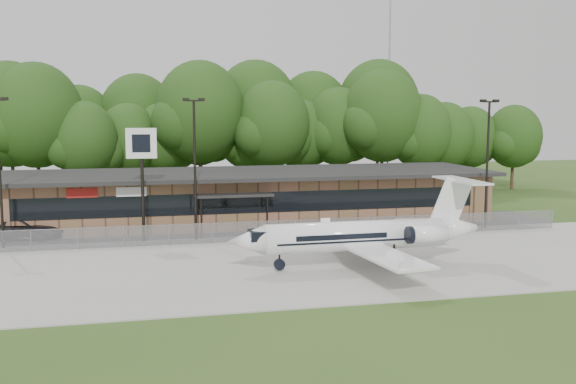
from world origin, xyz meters
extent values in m
plane|color=#324D1B|center=(0.00, 0.00, 0.00)|extent=(160.00, 160.00, 0.00)
cube|color=#9E9B93|center=(0.00, 8.00, 0.04)|extent=(64.00, 18.00, 0.08)
cube|color=#383835|center=(0.00, 19.50, 0.03)|extent=(50.00, 9.00, 0.06)
cube|color=brown|center=(0.00, 24.00, 2.00)|extent=(40.00, 10.00, 4.00)
cube|color=black|center=(0.00, 18.98, 2.30)|extent=(36.00, 0.08, 1.60)
cube|color=black|center=(0.00, 23.50, 4.15)|extent=(41.00, 11.50, 0.30)
cube|color=black|center=(-2.00, 18.40, 3.00)|extent=(6.00, 1.60, 0.20)
cube|color=maroon|center=(-13.00, 18.95, 3.40)|extent=(2.20, 0.06, 0.70)
cube|color=silver|center=(-9.50, 18.95, 3.40)|extent=(2.20, 0.06, 0.70)
cube|color=gray|center=(0.00, 15.00, 0.75)|extent=(46.00, 0.03, 1.50)
cube|color=gray|center=(0.00, 15.00, 1.50)|extent=(46.00, 0.04, 0.04)
cylinder|color=gray|center=(22.00, 48.00, 12.50)|extent=(0.20, 0.20, 25.00)
cylinder|color=black|center=(-18.00, 16.50, 5.00)|extent=(0.18, 0.18, 10.00)
cube|color=black|center=(-17.45, 16.50, 10.12)|extent=(0.45, 0.30, 0.22)
cylinder|color=black|center=(-5.00, 16.50, 5.00)|extent=(0.18, 0.18, 10.00)
cube|color=black|center=(-5.00, 16.50, 10.05)|extent=(1.20, 0.12, 0.12)
cube|color=black|center=(-5.55, 16.50, 10.12)|extent=(0.45, 0.30, 0.22)
cube|color=black|center=(-4.45, 16.50, 10.12)|extent=(0.45, 0.30, 0.22)
cylinder|color=black|center=(18.00, 16.50, 5.00)|extent=(0.18, 0.18, 10.00)
cube|color=black|center=(18.00, 16.50, 10.05)|extent=(1.20, 0.12, 0.12)
cube|color=black|center=(17.45, 16.50, 10.12)|extent=(0.45, 0.30, 0.22)
cube|color=black|center=(18.55, 16.50, 10.12)|extent=(0.45, 0.30, 0.22)
cylinder|color=white|center=(3.61, 6.23, 1.87)|extent=(11.04, 1.95, 1.76)
cone|color=white|center=(-3.00, 6.12, 1.87)|extent=(2.23, 1.80, 1.76)
cone|color=white|center=(10.32, 6.34, 2.04)|extent=(2.45, 1.80, 1.76)
cube|color=white|center=(4.22, 2.60, 1.38)|extent=(2.54, 6.65, 0.13)
cube|color=white|center=(4.10, 9.87, 1.38)|extent=(2.54, 6.65, 0.13)
cylinder|color=white|center=(7.59, 4.92, 2.04)|extent=(2.44, 1.03, 0.99)
cylinder|color=white|center=(7.55, 7.67, 2.04)|extent=(2.44, 1.03, 0.99)
cube|color=white|center=(9.77, 6.33, 3.64)|extent=(2.71, 0.20, 3.32)
cube|color=white|center=(10.43, 6.35, 5.01)|extent=(1.52, 5.09, 0.11)
cube|color=black|center=(-2.23, 6.13, 2.18)|extent=(1.12, 1.34, 0.55)
cube|color=black|center=(5.59, 6.26, 0.39)|extent=(0.93, 2.66, 0.77)
cylinder|color=black|center=(-1.02, 6.15, 0.39)|extent=(0.67, 0.67, 0.24)
imported|color=#2B2A2D|center=(-17.30, 19.64, 0.83)|extent=(6.31, 3.62, 1.66)
cylinder|color=black|center=(-8.69, 16.80, 3.87)|extent=(0.25, 0.25, 7.75)
cube|color=silver|center=(-8.69, 16.80, 7.07)|extent=(2.14, 0.39, 2.13)
cube|color=black|center=(-8.70, 16.67, 7.07)|extent=(1.26, 0.13, 1.26)
camera|label=1|loc=(-8.50, -29.43, 9.25)|focal=40.00mm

